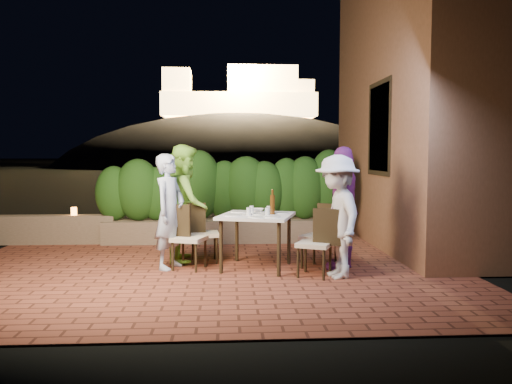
{
  "coord_description": "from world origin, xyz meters",
  "views": [
    {
      "loc": [
        0.27,
        -6.61,
        1.57
      ],
      "look_at": [
        0.68,
        0.26,
        1.05
      ],
      "focal_mm": 35.0,
      "sensor_mm": 36.0,
      "label": 1
    }
  ],
  "objects": [
    {
      "name": "ground",
      "position": [
        0.0,
        0.0,
        -0.02
      ],
      "size": [
        400.0,
        400.0,
        0.0
      ],
      "primitive_type": "plane",
      "color": "black",
      "rests_on": "ground"
    },
    {
      "name": "terrace_floor",
      "position": [
        0.0,
        0.5,
        -0.07
      ],
      "size": [
        7.0,
        6.0,
        0.15
      ],
      "primitive_type": "cube",
      "color": "brown",
      "rests_on": "ground"
    },
    {
      "name": "building_wall",
      "position": [
        3.6,
        2.0,
        2.5
      ],
      "size": [
        1.6,
        5.0,
        5.0
      ],
      "primitive_type": "cube",
      "color": "brown",
      "rests_on": "ground"
    },
    {
      "name": "window_pane",
      "position": [
        2.82,
        1.5,
        2.0
      ],
      "size": [
        0.08,
        1.0,
        1.4
      ],
      "primitive_type": "cube",
      "color": "black",
      "rests_on": "building_wall"
    },
    {
      "name": "window_frame",
      "position": [
        2.81,
        1.5,
        2.0
      ],
      "size": [
        0.06,
        1.15,
        1.55
      ],
      "primitive_type": "cube",
      "color": "black",
      "rests_on": "building_wall"
    },
    {
      "name": "planter",
      "position": [
        0.2,
        2.3,
        0.2
      ],
      "size": [
        4.2,
        0.55,
        0.4
      ],
      "primitive_type": "cube",
      "color": "brown",
      "rests_on": "ground"
    },
    {
      "name": "hedge",
      "position": [
        0.2,
        2.3,
        0.95
      ],
      "size": [
        4.0,
        0.7,
        1.1
      ],
      "primitive_type": null,
      "color": "#1C4312",
      "rests_on": "planter"
    },
    {
      "name": "parapet",
      "position": [
        -2.8,
        2.3,
        0.25
      ],
      "size": [
        2.2,
        0.3,
        0.5
      ],
      "primitive_type": "cube",
      "color": "brown",
      "rests_on": "ground"
    },
    {
      "name": "hill",
      "position": [
        2.0,
        60.0,
        -4.0
      ],
      "size": [
        52.0,
        40.0,
        22.0
      ],
      "primitive_type": "ellipsoid",
      "color": "black",
      "rests_on": "ground"
    },
    {
      "name": "fortress",
      "position": [
        2.0,
        60.0,
        10.5
      ],
      "size": [
        26.0,
        8.0,
        8.0
      ],
      "primitive_type": null,
      "color": "#FFCC7A",
      "rests_on": "hill"
    },
    {
      "name": "dining_table",
      "position": [
        0.68,
        0.16,
        0.38
      ],
      "size": [
        1.17,
        1.17,
        0.75
      ],
      "primitive_type": null,
      "rotation": [
        0.0,
        0.0,
        -0.29
      ],
      "color": "white",
      "rests_on": "ground"
    },
    {
      "name": "plate_nw",
      "position": [
        0.35,
        0.04,
        0.76
      ],
      "size": [
        0.25,
        0.25,
        0.01
      ],
      "primitive_type": "cylinder",
      "color": "white",
      "rests_on": "dining_table"
    },
    {
      "name": "plate_sw",
      "position": [
        0.45,
        0.44,
        0.76
      ],
      "size": [
        0.23,
        0.23,
        0.01
      ],
      "primitive_type": "cylinder",
      "color": "white",
      "rests_on": "dining_table"
    },
    {
      "name": "plate_ne",
      "position": [
        0.86,
        -0.15,
        0.76
      ],
      "size": [
        0.24,
        0.24,
        0.01
      ],
      "primitive_type": "cylinder",
      "color": "white",
      "rests_on": "dining_table"
    },
    {
      "name": "plate_se",
      "position": [
        1.04,
        0.26,
        0.76
      ],
      "size": [
        0.22,
        0.22,
        0.01
      ],
      "primitive_type": "cylinder",
      "color": "white",
      "rests_on": "dining_table"
    },
    {
      "name": "plate_centre",
      "position": [
        0.7,
        0.16,
        0.76
      ],
      "size": [
        0.23,
        0.23,
        0.01
      ],
      "primitive_type": "cylinder",
      "color": "white",
      "rests_on": "dining_table"
    },
    {
      "name": "plate_front",
      "position": [
        0.67,
        -0.16,
        0.76
      ],
      "size": [
        0.23,
        0.23,
        0.01
      ],
      "primitive_type": "cylinder",
      "color": "white",
      "rests_on": "dining_table"
    },
    {
      "name": "glass_nw",
      "position": [
        0.57,
        0.07,
        0.8
      ],
      "size": [
        0.06,
        0.06,
        0.11
      ],
      "primitive_type": "cylinder",
      "color": "silver",
      "rests_on": "dining_table"
    },
    {
      "name": "glass_sw",
      "position": [
        0.63,
        0.33,
        0.8
      ],
      "size": [
        0.06,
        0.06,
        0.1
      ],
      "primitive_type": "cylinder",
      "color": "silver",
      "rests_on": "dining_table"
    },
    {
      "name": "glass_ne",
      "position": [
        0.82,
        -0.01,
        0.8
      ],
      "size": [
        0.06,
        0.06,
        0.11
      ],
      "primitive_type": "cylinder",
      "color": "silver",
      "rests_on": "dining_table"
    },
    {
      "name": "glass_se",
      "position": [
        0.86,
        0.25,
        0.8
      ],
      "size": [
        0.06,
        0.06,
        0.11
      ],
      "primitive_type": "cylinder",
      "color": "silver",
      "rests_on": "dining_table"
    },
    {
      "name": "beer_bottle",
      "position": [
        0.91,
        0.17,
        0.92
      ],
      "size": [
        0.07,
        0.07,
        0.34
      ],
      "primitive_type": null,
      "color": "#46260B",
      "rests_on": "dining_table"
    },
    {
      "name": "bowl",
      "position": [
        0.72,
        0.49,
        0.77
      ],
      "size": [
        0.2,
        0.2,
        0.05
      ],
      "primitive_type": "imported",
      "rotation": [
        0.0,
        0.0,
        -0.11
      ],
      "color": "white",
      "rests_on": "dining_table"
    },
    {
      "name": "chair_left_front",
      "position": [
        -0.24,
        0.17,
        0.44
      ],
      "size": [
        0.52,
        0.52,
        0.89
      ],
      "primitive_type": null,
      "rotation": [
        0.0,
        0.0,
        -0.34
      ],
      "color": "black",
      "rests_on": "ground"
    },
    {
      "name": "chair_left_back",
      "position": [
        -0.05,
        0.62,
        0.43
      ],
      "size": [
        0.44,
        0.44,
        0.87
      ],
      "primitive_type": null,
      "rotation": [
        0.0,
        0.0,
        0.1
      ],
      "color": "black",
      "rests_on": "ground"
    },
    {
      "name": "chair_right_front",
      "position": [
        1.4,
        -0.33,
        0.44
      ],
      "size": [
        0.55,
        0.55,
        0.88
      ],
      "primitive_type": null,
      "rotation": [
        0.0,
        0.0,
        2.7
      ],
      "color": "black",
      "rests_on": "ground"
    },
    {
      "name": "chair_right_back",
      "position": [
        1.55,
        0.13,
        0.45
      ],
      "size": [
        0.59,
        0.59,
        0.9
      ],
      "primitive_type": null,
      "rotation": [
        0.0,
        0.0,
        2.46
      ],
      "color": "black",
      "rests_on": "ground"
    },
    {
      "name": "diner_blue",
      "position": [
        -0.5,
        0.24,
        0.79
      ],
      "size": [
        0.58,
        0.68,
        1.58
      ],
      "primitive_type": "imported",
      "rotation": [
        0.0,
        0.0,
        1.16
      ],
      "color": "#A0B0CD",
      "rests_on": "ground"
    },
    {
      "name": "diner_green",
      "position": [
        -0.32,
        0.74,
        0.86
      ],
      "size": [
        0.67,
        0.85,
        1.71
      ],
      "primitive_type": "imported",
      "rotation": [
        0.0,
        0.0,
        1.59
      ],
      "color": "#8CD643",
      "rests_on": "ground"
    },
    {
      "name": "diner_white",
      "position": [
        1.68,
        -0.4,
        0.78
      ],
      "size": [
        0.72,
        1.09,
        1.57
      ],
      "primitive_type": "imported",
      "rotation": [
        0.0,
        0.0,
        -1.43
      ],
      "color": "silver",
      "rests_on": "ground"
    },
    {
      "name": "diner_purple",
      "position": [
        1.87,
        0.07,
        0.84
      ],
      "size": [
        0.81,
        1.06,
        1.68
      ],
      "primitive_type": "imported",
      "rotation": [
        0.0,
        0.0,
        -2.04
      ],
      "color": "#772879",
      "rests_on": "ground"
    },
    {
      "name": "parapet_lamp",
      "position": [
        -2.41,
        2.3,
        0.57
      ],
      "size": [
        0.1,
        0.1,
        0.14
      ],
      "primitive_type": "cylinder",
      "color": "orange",
      "rests_on": "parapet"
    }
  ]
}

